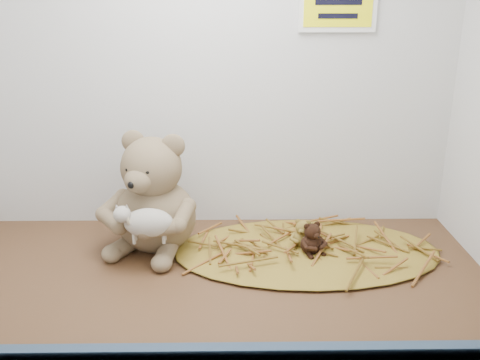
{
  "coord_description": "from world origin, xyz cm",
  "views": [
    {
      "loc": [
        5.34,
        -100.62,
        57.14
      ],
      "look_at": [
        6.86,
        4.2,
        20.27
      ],
      "focal_mm": 40.0,
      "sensor_mm": 36.0,
      "label": 1
    }
  ],
  "objects_px": {
    "toy_lamb": "(149,223)",
    "mini_teddy_brown": "(312,237)",
    "main_teddy": "(154,192)",
    "mini_teddy_tan": "(303,232)"
  },
  "relations": [
    {
      "from": "mini_teddy_tan",
      "to": "mini_teddy_brown",
      "type": "distance_m",
      "value": 0.04
    },
    {
      "from": "main_teddy",
      "to": "mini_teddy_brown",
      "type": "distance_m",
      "value": 0.37
    },
    {
      "from": "toy_lamb",
      "to": "mini_teddy_tan",
      "type": "distance_m",
      "value": 0.36
    },
    {
      "from": "toy_lamb",
      "to": "mini_teddy_brown",
      "type": "bearing_deg",
      "value": 7.56
    },
    {
      "from": "toy_lamb",
      "to": "mini_teddy_brown",
      "type": "distance_m",
      "value": 0.37
    },
    {
      "from": "mini_teddy_tan",
      "to": "mini_teddy_brown",
      "type": "bearing_deg",
      "value": -46.82
    },
    {
      "from": "mini_teddy_tan",
      "to": "mini_teddy_brown",
      "type": "height_order",
      "value": "mini_teddy_brown"
    },
    {
      "from": "mini_teddy_tan",
      "to": "mini_teddy_brown",
      "type": "xyz_separation_m",
      "value": [
        0.02,
        -0.03,
        0.0
      ]
    },
    {
      "from": "main_teddy",
      "to": "mini_teddy_brown",
      "type": "relative_size",
      "value": 3.7
    },
    {
      "from": "main_teddy",
      "to": "toy_lamb",
      "type": "bearing_deg",
      "value": -68.87
    }
  ]
}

